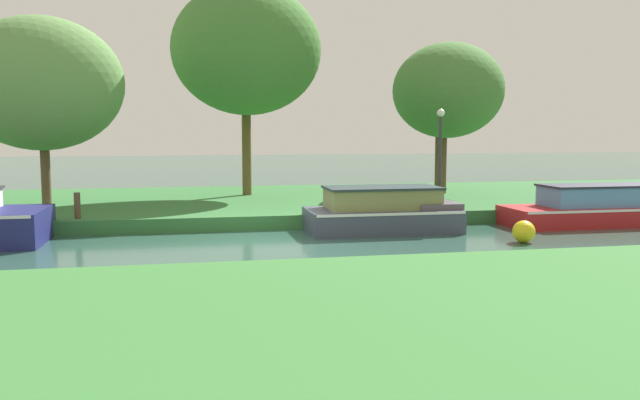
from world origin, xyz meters
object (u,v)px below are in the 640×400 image
(willow_tree_centre, at_px, (247,50))
(mooring_post_far, at_px, (546,198))
(red_cruiser, at_px, (607,208))
(mooring_post_near, at_px, (77,206))
(willow_tree_right, at_px, (447,91))
(slate_narrowboat, at_px, (384,212))
(channel_buoy, at_px, (524,232))
(lamp_post, at_px, (440,145))
(willow_tree_left, at_px, (40,84))

(willow_tree_centre, height_order, mooring_post_far, willow_tree_centre)
(red_cruiser, bearing_deg, mooring_post_near, 174.96)
(willow_tree_right, relative_size, mooring_post_near, 7.92)
(slate_narrowboat, height_order, channel_buoy, slate_narrowboat)
(mooring_post_near, distance_m, channel_buoy, 11.52)
(slate_narrowboat, bearing_deg, mooring_post_near, 170.78)
(red_cruiser, bearing_deg, lamp_post, 150.58)
(lamp_post, xyz_separation_m, mooring_post_near, (-10.63, -1.08, -1.53))
(mooring_post_far, xyz_separation_m, channel_buoy, (-2.79, -3.69, -0.39))
(red_cruiser, relative_size, mooring_post_far, 11.30)
(red_cruiser, height_order, willow_tree_right, willow_tree_right)
(willow_tree_left, xyz_separation_m, willow_tree_right, (13.64, 1.13, 0.02))
(red_cruiser, bearing_deg, mooring_post_far, 131.63)
(willow_tree_centre, bearing_deg, red_cruiser, -32.80)
(slate_narrowboat, distance_m, red_cruiser, 6.78)
(red_cruiser, distance_m, lamp_post, 5.18)
(willow_tree_centre, xyz_separation_m, mooring_post_near, (-4.99, -5.05, -4.79))
(willow_tree_centre, xyz_separation_m, willow_tree_right, (7.19, -0.72, -1.38))
(willow_tree_left, xyz_separation_m, mooring_post_near, (1.46, -3.20, -3.40))
(willow_tree_right, bearing_deg, channel_buoy, -99.04)
(slate_narrowboat, height_order, willow_tree_left, willow_tree_left)
(red_cruiser, bearing_deg, willow_tree_centre, 147.20)
(lamp_post, distance_m, mooring_post_far, 3.63)
(willow_tree_left, bearing_deg, willow_tree_centre, 15.96)
(lamp_post, distance_m, channel_buoy, 5.18)
(willow_tree_centre, distance_m, mooring_post_near, 8.57)
(slate_narrowboat, distance_m, lamp_post, 3.90)
(mooring_post_near, height_order, channel_buoy, mooring_post_near)
(willow_tree_centre, relative_size, channel_buoy, 13.56)
(mooring_post_near, distance_m, mooring_post_far, 13.70)
(lamp_post, distance_m, mooring_post_near, 10.79)
(mooring_post_far, distance_m, channel_buoy, 4.64)
(red_cruiser, distance_m, mooring_post_near, 14.92)
(willow_tree_centre, bearing_deg, willow_tree_left, -164.04)
(red_cruiser, height_order, willow_tree_left, willow_tree_left)
(willow_tree_left, xyz_separation_m, lamp_post, (12.09, -2.13, -1.87))
(willow_tree_left, height_order, mooring_post_far, willow_tree_left)
(channel_buoy, bearing_deg, mooring_post_far, 52.89)
(lamp_post, bearing_deg, red_cruiser, -29.42)
(willow_tree_centre, distance_m, mooring_post_far, 11.18)
(mooring_post_far, bearing_deg, channel_buoy, -127.11)
(lamp_post, bearing_deg, mooring_post_near, -174.22)
(willow_tree_left, relative_size, mooring_post_near, 8.33)
(slate_narrowboat, distance_m, willow_tree_left, 11.15)
(slate_narrowboat, relative_size, mooring_post_near, 5.85)
(channel_buoy, bearing_deg, willow_tree_centre, 124.08)
(willow_tree_left, xyz_separation_m, mooring_post_far, (15.15, -3.20, -3.48))
(red_cruiser, distance_m, willow_tree_left, 17.33)
(willow_tree_right, distance_m, mooring_post_near, 13.37)
(red_cruiser, bearing_deg, channel_buoy, -148.99)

